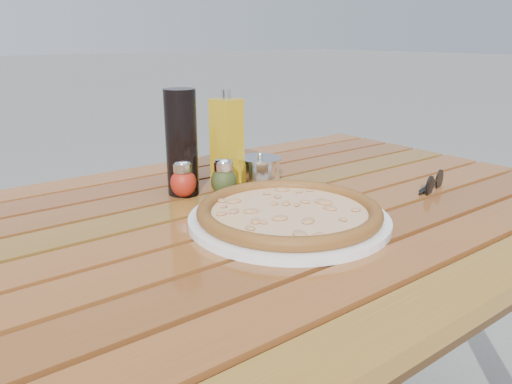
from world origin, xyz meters
TOP-DOWN VIEW (x-y plane):
  - table at (0.00, -0.00)m, footprint 1.40×0.90m
  - plate at (-0.01, -0.09)m, footprint 0.39×0.39m
  - pizza at (-0.01, -0.09)m, footprint 0.36×0.36m
  - pepper_shaker at (-0.08, 0.16)m, footprint 0.07×0.07m
  - oregano_shaker at (-0.01, 0.12)m, footprint 0.05×0.05m
  - dark_bottle at (-0.07, 0.18)m, footprint 0.09×0.09m
  - soda_can at (-0.03, 0.26)m, footprint 0.09×0.09m
  - olive_oil_cruet at (0.05, 0.19)m, footprint 0.07×0.07m
  - parmesan_tin at (0.11, 0.15)m, footprint 0.12×0.12m
  - sunglasses at (0.37, -0.13)m, footprint 0.11×0.05m

SIDE VIEW (x-z plane):
  - table at x=0.00m, z-range 0.30..1.05m
  - plate at x=-0.01m, z-range 0.75..0.76m
  - sunglasses at x=0.37m, z-range 0.74..0.79m
  - pizza at x=-0.01m, z-range 0.76..0.79m
  - parmesan_tin at x=0.11m, z-range 0.74..0.82m
  - pepper_shaker at x=-0.08m, z-range 0.75..0.83m
  - oregano_shaker at x=-0.01m, z-range 0.75..0.83m
  - soda_can at x=-0.03m, z-range 0.75..0.87m
  - olive_oil_cruet at x=0.05m, z-range 0.74..0.95m
  - dark_bottle at x=-0.07m, z-range 0.75..0.97m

